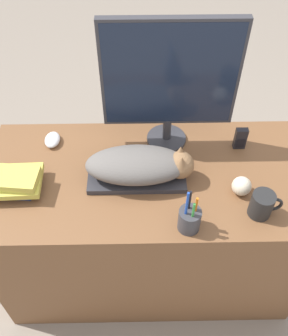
# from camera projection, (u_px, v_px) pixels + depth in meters

# --- Properties ---
(ground_plane) EXTENTS (12.00, 12.00, 0.00)m
(ground_plane) POSITION_uv_depth(u_px,v_px,m) (151.00, 322.00, 1.97)
(ground_plane) COLOR gray
(desk) EXTENTS (1.36, 0.63, 0.77)m
(desk) POSITION_uv_depth(u_px,v_px,m) (150.00, 226.00, 1.89)
(desk) COLOR brown
(desk) RESTS_ON ground_plane
(keyboard) EXTENTS (0.39, 0.16, 0.02)m
(keyboard) POSITION_uv_depth(u_px,v_px,m) (137.00, 177.00, 1.58)
(keyboard) COLOR #2D2D33
(keyboard) RESTS_ON desk
(cat) EXTENTS (0.42, 0.19, 0.13)m
(cat) POSITION_uv_depth(u_px,v_px,m) (143.00, 165.00, 1.52)
(cat) COLOR #66605B
(cat) RESTS_ON keyboard
(monitor) EXTENTS (0.53, 0.17, 0.57)m
(monitor) POSITION_uv_depth(u_px,v_px,m) (170.00, 79.00, 1.48)
(monitor) COLOR #333338
(monitor) RESTS_ON desk
(computer_mouse) EXTENTS (0.07, 0.10, 0.03)m
(computer_mouse) POSITION_uv_depth(u_px,v_px,m) (52.00, 140.00, 1.71)
(computer_mouse) COLOR silver
(computer_mouse) RESTS_ON desk
(coffee_mug) EXTENTS (0.12, 0.09, 0.11)m
(coffee_mug) POSITION_uv_depth(u_px,v_px,m) (262.00, 205.00, 1.44)
(coffee_mug) COLOR black
(coffee_mug) RESTS_ON desk
(pen_cup) EXTENTS (0.08, 0.08, 0.21)m
(pen_cup) POSITION_uv_depth(u_px,v_px,m) (189.00, 219.00, 1.40)
(pen_cup) COLOR #38383D
(pen_cup) RESTS_ON desk
(baseball) EXTENTS (0.08, 0.08, 0.08)m
(baseball) POSITION_uv_depth(u_px,v_px,m) (242.00, 186.00, 1.51)
(baseball) COLOR beige
(baseball) RESTS_ON desk
(phone) EXTENTS (0.05, 0.03, 0.10)m
(phone) POSITION_uv_depth(u_px,v_px,m) (240.00, 139.00, 1.66)
(phone) COLOR black
(phone) RESTS_ON desk
(book_stack) EXTENTS (0.22, 0.17, 0.09)m
(book_stack) POSITION_uv_depth(u_px,v_px,m) (14.00, 181.00, 1.52)
(book_stack) COLOR navy
(book_stack) RESTS_ON desk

